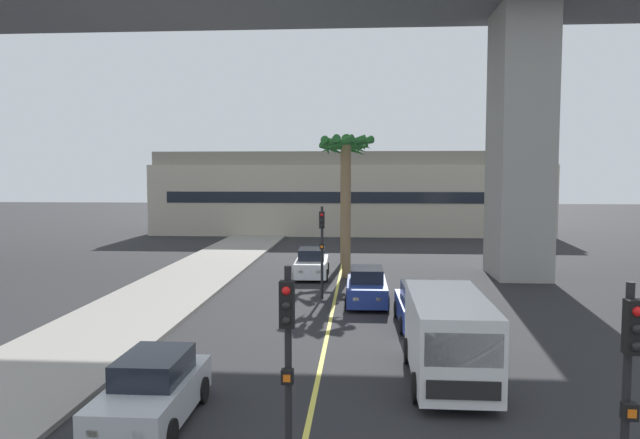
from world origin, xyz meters
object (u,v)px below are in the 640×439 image
(car_queue_front, at_px, (367,287))
(traffic_light_median_far, at_px, (322,239))
(palm_tree_near_median, at_px, (343,160))
(car_queue_third, at_px, (421,306))
(car_queue_fourth, at_px, (153,391))
(car_queue_second, at_px, (312,264))
(palm_tree_mid_median, at_px, (347,165))
(delivery_van, at_px, (448,336))
(traffic_light_right_far_corner, at_px, (629,388))
(traffic_light_median_near, at_px, (288,357))

(car_queue_front, distance_m, traffic_light_median_far, 2.96)
(traffic_light_median_far, xyz_separation_m, palm_tree_near_median, (0.61, 10.89, 3.77))
(car_queue_third, xyz_separation_m, car_queue_fourth, (-7.01, -9.29, 0.00))
(car_queue_fourth, xyz_separation_m, traffic_light_median_far, (2.98, 13.78, 1.99))
(car_queue_front, xyz_separation_m, car_queue_fourth, (-5.00, -12.93, 0.00))
(car_queue_front, bearing_deg, traffic_light_median_far, 157.19)
(car_queue_third, height_order, car_queue_fourth, same)
(car_queue_second, height_order, car_queue_third, same)
(car_queue_front, height_order, car_queue_fourth, same)
(car_queue_second, relative_size, palm_tree_mid_median, 0.53)
(car_queue_front, relative_size, delivery_van, 0.78)
(palm_tree_near_median, height_order, palm_tree_mid_median, palm_tree_mid_median)
(car_queue_front, bearing_deg, traffic_light_right_far_corner, -78.76)
(traffic_light_median_near, relative_size, traffic_light_right_far_corner, 1.00)
(palm_tree_mid_median, bearing_deg, traffic_light_median_near, -90.94)
(palm_tree_mid_median, bearing_deg, delivery_van, -78.98)
(car_queue_front, bearing_deg, palm_tree_near_median, 96.83)
(delivery_van, bearing_deg, car_queue_fourth, -156.27)
(traffic_light_right_far_corner, height_order, palm_tree_mid_median, palm_tree_mid_median)
(car_queue_fourth, bearing_deg, traffic_light_median_far, 77.81)
(car_queue_second, xyz_separation_m, traffic_light_median_far, (0.94, -5.68, 1.99))
(palm_tree_near_median, bearing_deg, car_queue_fourth, -98.28)
(car_queue_front, height_order, delivery_van, delivery_van)
(traffic_light_right_far_corner, bearing_deg, car_queue_third, 96.05)
(delivery_van, distance_m, traffic_light_median_far, 11.51)
(car_queue_second, height_order, traffic_light_median_near, traffic_light_median_near)
(palm_tree_near_median, bearing_deg, traffic_light_right_far_corner, -80.51)
(car_queue_second, height_order, palm_tree_mid_median, palm_tree_mid_median)
(traffic_light_median_near, bearing_deg, palm_tree_mid_median, 89.06)
(car_queue_fourth, height_order, traffic_light_median_near, traffic_light_median_near)
(delivery_van, relative_size, palm_tree_mid_median, 0.67)
(traffic_light_median_near, bearing_deg, car_queue_second, 93.78)
(traffic_light_right_far_corner, bearing_deg, car_queue_fourth, 151.32)
(car_queue_third, relative_size, traffic_light_right_far_corner, 0.98)
(car_queue_front, height_order, palm_tree_mid_median, palm_tree_mid_median)
(traffic_light_right_far_corner, distance_m, traffic_light_median_far, 19.23)
(delivery_van, distance_m, traffic_light_right_far_corner, 8.02)
(delivery_van, height_order, palm_tree_mid_median, palm_tree_mid_median)
(car_queue_second, distance_m, traffic_light_median_near, 23.15)
(car_queue_fourth, height_order, traffic_light_right_far_corner, traffic_light_right_far_corner)
(car_queue_third, relative_size, car_queue_fourth, 1.01)
(car_queue_second, bearing_deg, traffic_light_right_far_corner, -75.03)
(car_queue_second, bearing_deg, traffic_light_median_near, -86.22)
(car_queue_third, xyz_separation_m, traffic_light_right_far_corner, (1.48, -13.93, 1.99))
(car_queue_fourth, xyz_separation_m, palm_tree_near_median, (3.59, 24.67, 5.77))
(delivery_van, height_order, traffic_light_median_far, traffic_light_median_far)
(car_queue_front, relative_size, palm_tree_near_median, 0.53)
(traffic_light_median_far, height_order, palm_tree_mid_median, palm_tree_mid_median)
(car_queue_fourth, bearing_deg, traffic_light_median_near, -44.94)
(car_queue_second, distance_m, car_queue_third, 11.32)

